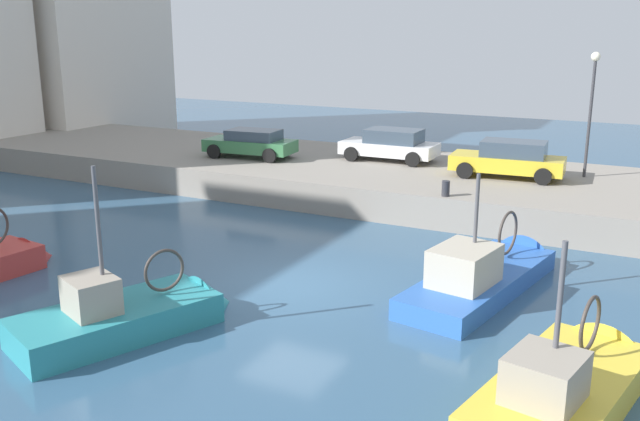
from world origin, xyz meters
TOP-DOWN VIEW (x-y plane):
  - water_surface at (0.00, 0.00)m, footprint 80.00×80.00m
  - quay_wall at (11.50, 0.00)m, footprint 9.00×56.00m
  - fishing_boat_yellow at (-2.92, -7.70)m, footprint 5.98×3.09m
  - fishing_boat_blue at (2.31, -4.77)m, footprint 7.20×3.05m
  - fishing_boat_teal at (-4.24, 1.92)m, footprint 5.72×3.75m
  - parked_car_yellow at (11.50, -3.23)m, footprint 2.16×4.42m
  - parked_car_white at (12.68, 2.21)m, footprint 2.08×4.22m
  - parked_car_green at (10.48, 8.09)m, footprint 2.21×4.22m
  - mooring_bollard_mid at (7.35, -2.00)m, footprint 0.28×0.28m
  - quay_streetlamp at (13.00, -5.88)m, footprint 0.36×0.36m

SIDE VIEW (x-z plane):
  - water_surface at x=0.00m, z-range 0.00..0.00m
  - fishing_boat_teal at x=-4.24m, z-range -2.37..2.57m
  - fishing_boat_yellow at x=-2.92m, z-range -2.09..2.31m
  - fishing_boat_blue at x=2.31m, z-range -1.95..2.28m
  - quay_wall at x=11.50m, z-range 0.00..1.20m
  - mooring_bollard_mid at x=7.35m, z-range 1.20..1.75m
  - parked_car_green at x=10.48m, z-range 1.23..2.50m
  - parked_car_white at x=12.68m, z-range 1.22..2.62m
  - parked_car_yellow at x=11.50m, z-range 1.21..2.67m
  - quay_streetlamp at x=13.00m, z-range 2.04..6.87m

